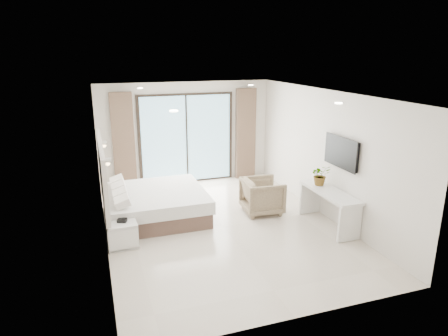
% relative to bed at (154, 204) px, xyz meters
% --- Properties ---
extents(ground, '(6.20, 6.20, 0.00)m').
position_rel_bed_xyz_m(ground, '(1.25, -0.90, -0.31)').
color(ground, beige).
rests_on(ground, ground).
extents(room_shell, '(4.62, 6.22, 2.72)m').
position_rel_bed_xyz_m(room_shell, '(1.06, -0.07, 1.27)').
color(room_shell, silver).
rests_on(room_shell, ground).
extents(bed, '(2.11, 2.01, 0.73)m').
position_rel_bed_xyz_m(bed, '(0.00, 0.00, 0.00)').
color(bed, brown).
rests_on(bed, ground).
extents(nightstand, '(0.53, 0.45, 0.47)m').
position_rel_bed_xyz_m(nightstand, '(-0.76, -1.16, -0.07)').
color(nightstand, white).
rests_on(nightstand, ground).
extents(phone, '(0.20, 0.17, 0.06)m').
position_rel_bed_xyz_m(phone, '(-0.75, -1.11, 0.19)').
color(phone, black).
rests_on(phone, nightstand).
extents(console_desk, '(0.50, 1.59, 0.77)m').
position_rel_bed_xyz_m(console_desk, '(3.29, -1.57, 0.25)').
color(console_desk, white).
rests_on(console_desk, ground).
extents(plant, '(0.46, 0.49, 0.34)m').
position_rel_bed_xyz_m(plant, '(3.29, -1.19, 0.63)').
color(plant, '#33662D').
rests_on(plant, console_desk).
extents(armchair, '(0.82, 0.87, 0.84)m').
position_rel_bed_xyz_m(armchair, '(2.32, -0.47, 0.11)').
color(armchair, '#9C8B66').
rests_on(armchair, ground).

